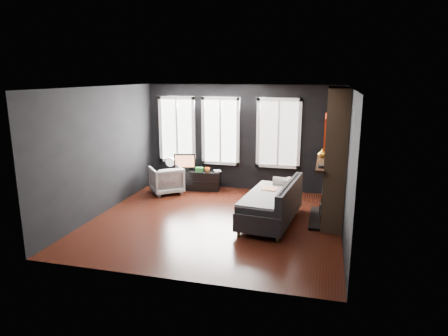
% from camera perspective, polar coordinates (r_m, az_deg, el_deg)
% --- Properties ---
extents(floor, '(5.00, 5.00, 0.00)m').
position_cam_1_polar(floor, '(8.30, -1.20, -7.50)').
color(floor, black).
rests_on(floor, ground).
extents(ceiling, '(5.00, 5.00, 0.00)m').
position_cam_1_polar(ceiling, '(7.77, -1.29, 11.48)').
color(ceiling, white).
rests_on(ceiling, ground).
extents(wall_back, '(5.00, 0.02, 2.70)m').
position_cam_1_polar(wall_back, '(10.31, 2.53, 4.35)').
color(wall_back, black).
rests_on(wall_back, ground).
extents(wall_left, '(0.02, 5.00, 2.70)m').
position_cam_1_polar(wall_left, '(8.92, -16.91, 2.40)').
color(wall_left, black).
rests_on(wall_left, ground).
extents(wall_right, '(0.02, 5.00, 2.70)m').
position_cam_1_polar(wall_right, '(7.65, 17.10, 0.67)').
color(wall_right, black).
rests_on(wall_right, ground).
extents(windows, '(4.00, 0.16, 1.76)m').
position_cam_1_polar(windows, '(10.27, 0.04, 10.11)').
color(windows, white).
rests_on(windows, wall_back).
extents(fireplace, '(0.70, 1.62, 2.70)m').
position_cam_1_polar(fireplace, '(8.23, 15.55, 1.62)').
color(fireplace, '#93724C').
rests_on(fireplace, floor).
extents(sofa, '(1.23, 2.12, 0.87)m').
position_cam_1_polar(sofa, '(8.13, 6.69, -4.80)').
color(sofa, black).
rests_on(sofa, floor).
extents(stripe_pillow, '(0.15, 0.38, 0.37)m').
position_cam_1_polar(stripe_pillow, '(8.51, 9.03, -2.71)').
color(stripe_pillow, gray).
rests_on(stripe_pillow, sofa).
extents(armchair, '(1.00, 1.00, 0.76)m').
position_cam_1_polar(armchair, '(10.17, -8.22, -1.49)').
color(armchair, silver).
rests_on(armchair, floor).
extents(media_console, '(1.47, 0.62, 0.49)m').
position_cam_1_polar(media_console, '(10.48, -4.43, -1.71)').
color(media_console, black).
rests_on(media_console, floor).
extents(monitor, '(0.58, 0.27, 0.51)m').
position_cam_1_polar(monitor, '(10.40, -5.63, 1.00)').
color(monitor, black).
rests_on(monitor, media_console).
extents(desk_fan, '(0.25, 0.25, 0.34)m').
position_cam_1_polar(desk_fan, '(10.54, -7.68, 0.63)').
color(desk_fan, gray).
rests_on(desk_fan, media_console).
extents(mug, '(0.17, 0.15, 0.14)m').
position_cam_1_polar(mug, '(10.30, -2.40, -0.13)').
color(mug, orange).
rests_on(mug, media_console).
extents(book, '(0.17, 0.09, 0.24)m').
position_cam_1_polar(book, '(10.31, -1.43, 0.18)').
color(book, tan).
rests_on(book, media_console).
extents(storage_box, '(0.21, 0.16, 0.11)m').
position_cam_1_polar(storage_box, '(10.33, -3.54, -0.20)').
color(storage_box, '#2C7A31').
rests_on(storage_box, media_console).
extents(mantel_vase, '(0.22, 0.22, 0.17)m').
position_cam_1_polar(mantel_vase, '(8.67, 13.85, 2.07)').
color(mantel_vase, orange).
rests_on(mantel_vase, fireplace).
extents(mantel_clock, '(0.17, 0.17, 0.04)m').
position_cam_1_polar(mantel_clock, '(7.71, 13.70, 0.23)').
color(mantel_clock, black).
rests_on(mantel_clock, fireplace).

